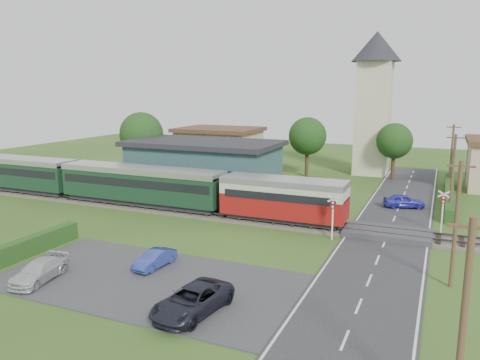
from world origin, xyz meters
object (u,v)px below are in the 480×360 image
at_px(equipment_hut, 109,178).
at_px(crossing_signal_far, 443,205).
at_px(pedestrian_near, 224,192).
at_px(train, 113,181).
at_px(car_park_blue, 155,259).
at_px(car_on_road, 404,201).
at_px(crossing_signal_near, 333,211).
at_px(pedestrian_far, 119,181).
at_px(church_tower, 374,93).
at_px(car_park_silver, 39,271).
at_px(station_building, 204,165).
at_px(house_west, 219,147).
at_px(car_park_dark, 192,300).

xyz_separation_m(equipment_hut, crossing_signal_far, (31.60, -0.81, 0.39)).
xyz_separation_m(crossing_signal_far, pedestrian_near, (-18.50, 0.77, -0.76)).
height_order(equipment_hut, pedestrian_near, equipment_hut).
height_order(train, car_park_blue, train).
relative_size(equipment_hut, car_on_road, 0.71).
height_order(car_on_road, car_park_blue, car_on_road).
relative_size(train, crossing_signal_near, 13.18).
distance_m(equipment_hut, crossing_signal_far, 31.61).
height_order(pedestrian_near, pedestrian_far, pedestrian_far).
distance_m(train, church_tower, 33.70).
bearing_deg(car_park_silver, station_building, 87.66).
bearing_deg(station_building, church_tower, 48.59).
xyz_separation_m(car_on_road, pedestrian_near, (-15.30, -6.07, 0.72)).
bearing_deg(crossing_signal_far, pedestrian_near, 177.63).
xyz_separation_m(car_park_blue, pedestrian_far, (-14.71, 15.69, 0.83)).
xyz_separation_m(crossing_signal_far, pedestrian_far, (-30.49, 1.10, -0.71)).
height_order(equipment_hut, church_tower, church_tower).
xyz_separation_m(crossing_signal_near, crossing_signal_far, (7.20, 4.80, 0.00)).
relative_size(house_west, crossing_signal_far, 3.30).
distance_m(crossing_signal_near, car_park_silver, 19.50).
relative_size(crossing_signal_far, car_park_dark, 0.70).
bearing_deg(church_tower, station_building, -131.41).
bearing_deg(house_west, pedestrian_near, -63.01).
distance_m(equipment_hut, car_park_silver, 22.59).
relative_size(house_west, pedestrian_near, 5.79).
bearing_deg(car_park_silver, car_on_road, 46.88).
bearing_deg(pedestrian_far, train, -126.62).
bearing_deg(car_park_silver, house_west, 92.40).
height_order(crossing_signal_near, car_park_blue, crossing_signal_near).
bearing_deg(car_park_silver, equipment_hut, 110.13).
relative_size(station_building, car_park_dark, 3.40).
xyz_separation_m(crossing_signal_far, car_park_silver, (-20.60, -18.89, -1.49)).
bearing_deg(car_park_blue, pedestrian_near, 105.39).
height_order(church_tower, car_park_dark, church_tower).
bearing_deg(car_park_silver, crossing_signal_near, 37.39).
relative_size(church_tower, pedestrian_near, 9.43).
xyz_separation_m(crossing_signal_far, car_on_road, (-3.20, 6.84, -1.48)).
relative_size(equipment_hut, crossing_signal_near, 0.78).
bearing_deg(train, car_park_dark, -43.01).
height_order(car_on_road, pedestrian_near, pedestrian_near).
height_order(car_park_silver, pedestrian_far, pedestrian_far).
relative_size(house_west, crossing_signal_near, 3.30).
distance_m(house_west, crossing_signal_far, 35.26).
bearing_deg(house_west, car_on_road, -28.46).
xyz_separation_m(station_building, house_west, (-5.00, 14.01, 0.10)).
xyz_separation_m(church_tower, pedestrian_far, (-21.89, -22.50, -8.80)).
bearing_deg(crossing_signal_near, car_on_road, 71.02).
xyz_separation_m(church_tower, car_on_road, (5.40, -16.77, -9.56)).
xyz_separation_m(equipment_hut, church_tower, (23.00, 22.80, 8.48)).
relative_size(equipment_hut, car_park_dark, 0.54).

